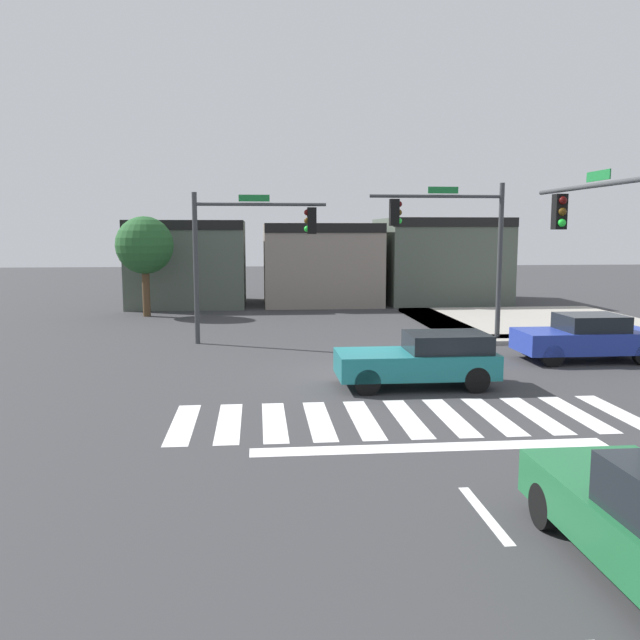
{
  "coord_description": "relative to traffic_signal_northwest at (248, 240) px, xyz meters",
  "views": [
    {
      "loc": [
        -3.23,
        -18.36,
        4.04
      ],
      "look_at": [
        -1.48,
        0.03,
        1.58
      ],
      "focal_mm": 37.4,
      "sensor_mm": 36.0,
      "label": 1
    }
  ],
  "objects": [
    {
      "name": "ground_plane",
      "position": [
        3.53,
        -5.82,
        -3.75
      ],
      "size": [
        120.0,
        120.0,
        0.0
      ],
      "primitive_type": "plane",
      "color": "#353538"
    },
    {
      "name": "crosswalk_near",
      "position": [
        3.53,
        -10.32,
        -3.75
      ],
      "size": [
        10.13,
        3.05,
        0.01
      ],
      "color": "silver",
      "rests_on": "ground_plane"
    },
    {
      "name": "lane_markings",
      "position": [
        4.68,
        -17.25,
        -3.75
      ],
      "size": [
        6.8,
        18.75,
        0.01
      ],
      "color": "white",
      "rests_on": "ground_plane"
    },
    {
      "name": "bike_detector_marking",
      "position": [
        5.0,
        -14.51,
        -3.75
      ],
      "size": [
        1.0,
        1.0,
        0.01
      ],
      "color": "yellow",
      "rests_on": "ground_plane"
    },
    {
      "name": "curb_corner_northeast",
      "position": [
        12.02,
        3.59,
        -3.68
      ],
      "size": [
        10.0,
        10.6,
        0.15
      ],
      "color": "#9E998E",
      "rests_on": "ground_plane"
    },
    {
      "name": "storefront_row",
      "position": [
        4.33,
        13.43,
        -1.42
      ],
      "size": [
        20.6,
        7.0,
        4.78
      ],
      "color": "#4C564C",
      "rests_on": "ground_plane"
    },
    {
      "name": "traffic_signal_northwest",
      "position": [
        0.0,
        0.0,
        0.0
      ],
      "size": [
        4.77,
        0.32,
        5.42
      ],
      "color": "#383A3D",
      "rests_on": "ground_plane"
    },
    {
      "name": "traffic_signal_southeast",
      "position": [
        8.48,
        -9.13,
        0.14
      ],
      "size": [
        0.32,
        5.94,
        5.48
      ],
      "rotation": [
        0.0,
        0.0,
        1.57
      ],
      "color": "#383A3D",
      "rests_on": "ground_plane"
    },
    {
      "name": "traffic_signal_northeast",
      "position": [
        7.4,
        -0.54,
        0.21
      ],
      "size": [
        4.92,
        0.32,
        5.78
      ],
      "rotation": [
        0.0,
        0.0,
        3.14
      ],
      "color": "#383A3D",
      "rests_on": "ground_plane"
    },
    {
      "name": "car_teal",
      "position": [
        4.6,
        -7.42,
        -3.02
      ],
      "size": [
        4.1,
        1.77,
        1.41
      ],
      "rotation": [
        0.0,
        0.0,
        3.14
      ],
      "color": "#196B70",
      "rests_on": "ground_plane"
    },
    {
      "name": "car_blue",
      "position": [
        10.6,
        -4.44,
        -3.01
      ],
      "size": [
        4.26,
        1.86,
        1.47
      ],
      "color": "#23389E",
      "rests_on": "ground_plane"
    },
    {
      "name": "roadside_tree",
      "position": [
        -4.97,
        8.18,
        -0.39
      ],
      "size": [
        2.73,
        2.73,
        4.76
      ],
      "color": "#4C3823",
      "rests_on": "ground_plane"
    }
  ]
}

